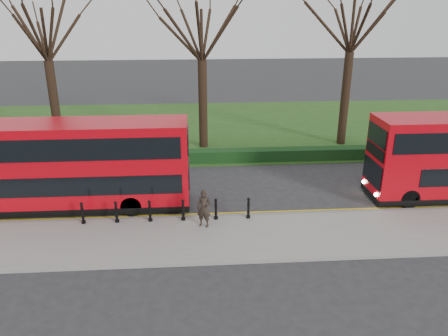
{
  "coord_description": "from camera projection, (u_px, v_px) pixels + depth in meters",
  "views": [
    {
      "loc": [
        1.38,
        -19.7,
        9.79
      ],
      "look_at": [
        2.8,
        0.5,
        2.0
      ],
      "focal_mm": 35.0,
      "sensor_mm": 36.0,
      "label": 1
    }
  ],
  "objects": [
    {
      "name": "tree_right",
      "position": [
        353.0,
        19.0,
        28.76
      ],
      "size": [
        7.6,
        7.6,
        11.87
      ],
      "color": "black",
      "rests_on": "ground"
    },
    {
      "name": "hedge",
      "position": [
        174.0,
        157.0,
        27.96
      ],
      "size": [
        60.0,
        0.9,
        0.8
      ],
      "primitive_type": "cube",
      "color": "black",
      "rests_on": "ground"
    },
    {
      "name": "bus_lead",
      "position": [
        75.0,
        166.0,
        21.32
      ],
      "size": [
        11.06,
        2.54,
        4.4
      ],
      "color": "#B80511",
      "rests_on": "ground"
    },
    {
      "name": "pedestrian",
      "position": [
        204.0,
        209.0,
        19.64
      ],
      "size": [
        0.74,
        0.61,
        1.76
      ],
      "primitive_type": "imported",
      "rotation": [
        0.0,
        0.0,
        -0.33
      ],
      "color": "black",
      "rests_on": "pavement"
    },
    {
      "name": "pavement",
      "position": [
        165.0,
        240.0,
        18.95
      ],
      "size": [
        60.0,
        4.0,
        0.15
      ],
      "primitive_type": "cube",
      "color": "gray",
      "rests_on": "ground"
    },
    {
      "name": "tree_left",
      "position": [
        44.0,
        29.0,
        27.65
      ],
      "size": [
        7.15,
        7.15,
        11.16
      ],
      "color": "black",
      "rests_on": "ground"
    },
    {
      "name": "ground",
      "position": [
        169.0,
        210.0,
        21.77
      ],
      "size": [
        120.0,
        120.0,
        0.0
      ],
      "primitive_type": "plane",
      "color": "#28282B",
      "rests_on": "ground"
    },
    {
      "name": "tree_mid",
      "position": [
        202.0,
        29.0,
        28.33
      ],
      "size": [
        7.08,
        7.08,
        11.06
      ],
      "color": "black",
      "rests_on": "ground"
    },
    {
      "name": "bollard_row",
      "position": [
        167.0,
        211.0,
        20.28
      ],
      "size": [
        7.82,
        0.15,
        1.0
      ],
      "color": "black",
      "rests_on": "pavement"
    },
    {
      "name": "yellow_line_inner",
      "position": [
        168.0,
        215.0,
        21.3
      ],
      "size": [
        60.0,
        0.1,
        0.01
      ],
      "primitive_type": "cube",
      "color": "yellow",
      "rests_on": "ground"
    },
    {
      "name": "grass_verge",
      "position": [
        178.0,
        128.0,
        35.72
      ],
      "size": [
        60.0,
        18.0,
        0.06
      ],
      "primitive_type": "cube",
      "color": "#244517",
      "rests_on": "ground"
    },
    {
      "name": "kerb",
      "position": [
        168.0,
        218.0,
        20.81
      ],
      "size": [
        60.0,
        0.25,
        0.16
      ],
      "primitive_type": "cube",
      "color": "slate",
      "rests_on": "ground"
    },
    {
      "name": "yellow_line_outer",
      "position": [
        168.0,
        217.0,
        21.11
      ],
      "size": [
        60.0,
        0.1,
        0.01
      ],
      "primitive_type": "cube",
      "color": "yellow",
      "rests_on": "ground"
    }
  ]
}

